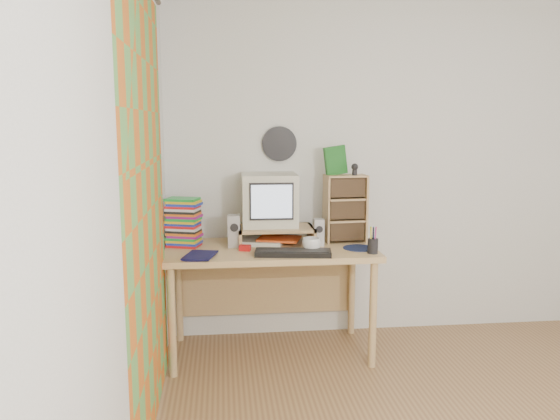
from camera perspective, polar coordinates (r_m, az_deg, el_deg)
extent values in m
plane|color=silver|center=(4.18, 12.72, 4.36)|extent=(3.50, 0.00, 3.50)
plane|color=silver|center=(2.25, -16.37, 0.29)|extent=(0.00, 3.50, 3.50)
plane|color=#C45E1B|center=(2.73, -13.69, -0.22)|extent=(0.00, 2.20, 2.20)
cylinder|color=black|center=(3.95, -0.07, 6.94)|extent=(0.25, 0.02, 0.25)
cube|color=tan|center=(3.69, -1.04, -4.22)|extent=(1.40, 0.70, 0.04)
cube|color=tan|center=(4.10, -1.44, -7.99)|extent=(1.33, 0.02, 0.41)
cylinder|color=tan|center=(3.52, -11.23, -11.44)|extent=(0.05, 0.05, 0.71)
cylinder|color=tan|center=(3.63, 9.69, -10.73)|extent=(0.05, 0.05, 0.71)
cylinder|color=tan|center=(4.07, -10.52, -8.58)|extent=(0.05, 0.05, 0.71)
cylinder|color=tan|center=(4.16, 7.51, -8.07)|extent=(0.05, 0.05, 0.71)
cube|color=tan|center=(3.76, -4.22, -2.75)|extent=(0.02, 0.30, 0.12)
cube|color=tan|center=(3.80, 3.33, -2.58)|extent=(0.02, 0.30, 0.12)
cube|color=tan|center=(3.76, -0.42, -1.93)|extent=(0.52, 0.30, 0.02)
cube|color=beige|center=(3.78, -1.08, 1.04)|extent=(0.39, 0.39, 0.36)
cube|color=#A3A2A7|center=(3.68, -4.82, -2.21)|extent=(0.09, 0.09, 0.22)
cube|color=#A3A2A7|center=(3.73, 4.03, -2.32)|extent=(0.07, 0.07, 0.18)
cube|color=black|center=(3.46, 1.37, -4.49)|extent=(0.50, 0.23, 0.03)
cube|color=tan|center=(3.85, 6.82, 0.16)|extent=(0.29, 0.17, 0.47)
imported|color=silver|center=(3.54, 3.31, -3.69)|extent=(0.12, 0.12, 0.09)
imported|color=#10103C|center=(3.47, -9.75, -4.49)|extent=(0.25, 0.21, 0.04)
cylinder|color=#101835|center=(3.69, 8.27, -3.95)|extent=(0.23, 0.23, 0.00)
cube|color=red|center=(3.59, -3.68, -3.98)|extent=(0.08, 0.06, 0.04)
cube|color=#1B5F1E|center=(3.81, 5.82, 5.17)|extent=(0.16, 0.07, 0.20)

